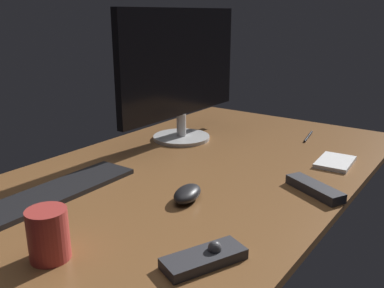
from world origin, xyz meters
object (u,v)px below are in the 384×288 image
at_px(monitor, 181,70).
at_px(computer_mouse, 187,194).
at_px(tv_remote, 314,188).
at_px(pen, 308,136).
at_px(keyboard, 60,191).
at_px(coffee_mug, 48,234).
at_px(notepad, 335,162).
at_px(media_remote, 205,258).

distance_m(monitor, computer_mouse, 0.56).
height_order(computer_mouse, tv_remote, computer_mouse).
relative_size(tv_remote, pen, 1.20).
relative_size(keyboard, coffee_mug, 4.23).
distance_m(keyboard, notepad, 0.79).
distance_m(notepad, pen, 0.28).
distance_m(media_remote, notepad, 0.66).
bearing_deg(computer_mouse, monitor, 25.36).
xyz_separation_m(coffee_mug, pen, (1.03, -0.10, -0.04)).
height_order(media_remote, tv_remote, media_remote).
bearing_deg(media_remote, coffee_mug, 145.92).
distance_m(keyboard, media_remote, 0.47).
relative_size(keyboard, notepad, 2.89).
xyz_separation_m(monitor, notepad, (0.06, -0.53, -0.24)).
distance_m(media_remote, coffee_mug, 0.29).
xyz_separation_m(monitor, computer_mouse, (-0.40, -0.32, -0.23)).
relative_size(monitor, pen, 4.21).
bearing_deg(tv_remote, coffee_mug, 90.21).
xyz_separation_m(computer_mouse, pen, (0.68, -0.04, -0.01)).
height_order(monitor, media_remote, monitor).
height_order(computer_mouse, media_remote, media_remote).
xyz_separation_m(monitor, tv_remote, (-0.18, -0.55, -0.23)).
xyz_separation_m(keyboard, notepad, (0.61, -0.49, -0.00)).
bearing_deg(notepad, pen, 37.04).
bearing_deg(tv_remote, media_remote, 110.36).
bearing_deg(coffee_mug, computer_mouse, -9.24).
height_order(computer_mouse, notepad, computer_mouse).
bearing_deg(pen, keyboard, 148.47).
relative_size(tv_remote, notepad, 1.17).
xyz_separation_m(monitor, keyboard, (-0.55, -0.04, -0.24)).
distance_m(media_remote, tv_remote, 0.42).
xyz_separation_m(tv_remote, pen, (0.46, 0.19, -0.01)).
bearing_deg(media_remote, keyboard, 108.25).
bearing_deg(keyboard, notepad, -39.23).
distance_m(monitor, tv_remote, 0.63).
bearing_deg(keyboard, pen, -21.80).
distance_m(keyboard, coffee_mug, 0.30).
xyz_separation_m(monitor, coffee_mug, (-0.75, -0.26, -0.20)).
distance_m(computer_mouse, pen, 0.68).
height_order(media_remote, coffee_mug, coffee_mug).
relative_size(computer_mouse, coffee_mug, 1.05).
bearing_deg(notepad, keyboard, 141.25).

